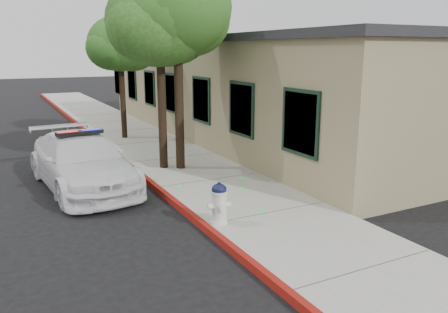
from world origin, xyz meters
TOP-DOWN VIEW (x-y plane):
  - ground at (0.00, 0.00)m, footprint 120.00×120.00m
  - sidewalk at (1.60, 3.00)m, footprint 3.20×60.00m
  - red_curb at (0.06, 3.00)m, footprint 0.14×60.00m
  - clapboard_building at (6.69, 9.00)m, footprint 7.30×20.89m
  - police_car at (-1.64, 4.39)m, footprint 2.55×5.30m
  - fire_hydrant at (0.35, -0.06)m, footprint 0.51×0.44m
  - street_tree_near at (0.93, 4.92)m, footprint 3.29×3.13m
  - street_tree_mid at (1.38, 4.67)m, footprint 3.41×3.22m
  - street_tree_far at (1.18, 10.37)m, footprint 2.87×2.62m

SIDE VIEW (x-z plane):
  - ground at x=0.00m, z-range 0.00..0.00m
  - sidewalk at x=1.60m, z-range 0.00..0.15m
  - red_curb at x=0.06m, z-range 0.00..0.16m
  - fire_hydrant at x=0.35m, z-range 0.15..1.05m
  - police_car at x=-1.64m, z-range -0.06..1.55m
  - clapboard_building at x=6.69m, z-range 0.01..4.25m
  - street_tree_far at x=1.18m, z-range 1.40..6.35m
  - street_tree_near at x=0.93m, z-range 1.56..7.30m
  - street_tree_mid at x=1.38m, z-range 1.71..7.85m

